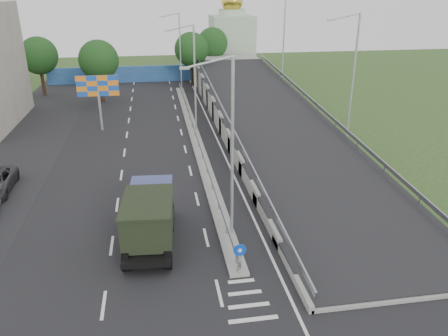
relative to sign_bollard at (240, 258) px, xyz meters
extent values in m
plane|color=#2D4C1E|center=(0.00, -2.17, -1.03)|extent=(160.00, 160.00, 0.00)
cube|color=black|center=(-3.00, 17.83, -1.03)|extent=(26.00, 90.00, 0.04)
cube|color=black|center=(-16.00, 17.83, -1.03)|extent=(8.00, 90.00, 0.05)
cube|color=gray|center=(0.00, 21.83, -0.93)|extent=(1.00, 44.00, 0.20)
cube|color=gray|center=(12.30, 21.83, 1.32)|extent=(0.10, 50.00, 0.32)
cube|color=gray|center=(2.80, 21.83, 1.32)|extent=(0.10, 50.00, 0.32)
cube|color=gray|center=(0.00, 21.83, -0.28)|extent=(0.08, 44.00, 0.32)
cylinder|color=gray|center=(0.00, 21.83, -0.53)|extent=(0.09, 0.09, 0.60)
cylinder|color=black|center=(0.00, 0.03, -0.23)|extent=(0.20, 0.20, 1.20)
cylinder|color=#0C3FBF|center=(0.00, -0.05, 0.52)|extent=(0.64, 0.05, 0.64)
cylinder|color=white|center=(0.00, -0.08, 0.52)|extent=(0.20, 0.03, 0.20)
cylinder|color=#B2B5B7|center=(0.30, 3.83, 4.17)|extent=(0.18, 0.18, 10.00)
cylinder|color=#B2B5B7|center=(-0.90, 3.83, 8.92)|extent=(2.57, 0.12, 0.66)
cube|color=#B2B5B7|center=(-2.10, 3.83, 8.67)|extent=(0.50, 0.18, 0.12)
cylinder|color=#B2B5B7|center=(0.30, 23.83, 4.17)|extent=(0.18, 0.18, 10.00)
cylinder|color=#B2B5B7|center=(-0.90, 23.83, 8.92)|extent=(2.57, 0.12, 0.66)
cube|color=#B2B5B7|center=(-2.10, 23.83, 8.67)|extent=(0.50, 0.18, 0.12)
cylinder|color=#B2B5B7|center=(0.30, 43.83, 4.17)|extent=(0.18, 0.18, 10.00)
cylinder|color=#B2B5B7|center=(-0.90, 43.83, 8.92)|extent=(2.57, 0.12, 0.66)
cube|color=#B2B5B7|center=(-2.10, 43.83, 8.67)|extent=(0.50, 0.18, 0.12)
cube|color=navy|center=(-4.00, 49.83, 0.17)|extent=(30.00, 0.50, 2.40)
cube|color=#B2CCAD|center=(10.00, 57.83, 3.47)|extent=(7.00, 7.00, 9.00)
cylinder|color=#B2CCAD|center=(10.00, 57.83, 8.47)|extent=(4.40, 4.40, 1.00)
sphere|color=gold|center=(10.00, 57.83, 10.17)|extent=(3.60, 3.60, 3.60)
cylinder|color=#B2B5B7|center=(-9.00, 25.83, 0.97)|extent=(0.24, 0.24, 4.00)
cube|color=orange|center=(-9.00, 25.83, 3.47)|extent=(4.00, 0.20, 2.00)
cylinder|color=black|center=(-10.00, 37.83, 0.97)|extent=(0.44, 0.44, 4.00)
sphere|color=#0F3918|center=(-10.00, 37.83, 4.17)|extent=(4.80, 4.80, 4.80)
cylinder|color=black|center=(2.00, 45.83, 0.97)|extent=(0.44, 0.44, 4.00)
sphere|color=#0F3918|center=(2.00, 45.83, 4.17)|extent=(4.80, 4.80, 4.80)
cylinder|color=black|center=(-18.00, 42.83, 0.97)|extent=(0.44, 0.44, 4.00)
sphere|color=#0F3918|center=(-18.00, 42.83, 4.17)|extent=(4.80, 4.80, 4.80)
cylinder|color=black|center=(6.00, 52.83, 0.97)|extent=(0.44, 0.44, 4.00)
sphere|color=#0F3918|center=(6.00, 52.83, 4.17)|extent=(4.80, 4.80, 4.80)
cylinder|color=black|center=(-5.21, 6.11, -0.45)|extent=(0.46, 1.19, 1.17)
cylinder|color=black|center=(-3.09, 5.95, -0.45)|extent=(0.46, 1.19, 1.17)
cylinder|color=black|center=(-5.28, 5.15, -0.45)|extent=(0.46, 1.19, 1.17)
cylinder|color=black|center=(-3.16, 4.99, -0.45)|extent=(0.46, 1.19, 1.17)
cylinder|color=black|center=(-5.56, 1.45, -0.45)|extent=(0.46, 1.19, 1.17)
cylinder|color=black|center=(-3.44, 1.28, -0.45)|extent=(0.46, 1.19, 1.17)
cube|color=black|center=(-4.32, 3.80, -0.29)|extent=(2.94, 6.75, 0.32)
cube|color=navy|center=(-4.13, 6.29, 0.77)|extent=(2.57, 1.88, 1.81)
cube|color=black|center=(-4.06, 7.11, 1.25)|extent=(2.02, 0.22, 0.74)
cube|color=black|center=(-4.06, 7.19, -0.34)|extent=(2.45, 0.35, 0.53)
cube|color=black|center=(-4.37, 3.17, 0.88)|extent=(2.85, 4.22, 1.91)
cube|color=black|center=(-4.37, 3.17, 1.89)|extent=(2.96, 4.33, 0.13)
camera|label=1|loc=(-3.66, -17.72, 12.31)|focal=35.00mm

